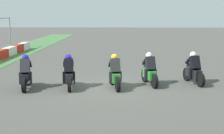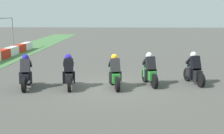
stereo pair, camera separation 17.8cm
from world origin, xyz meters
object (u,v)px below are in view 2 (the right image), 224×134
Objects in this scene: rider_lane_a at (194,71)px; rider_lane_b at (150,72)px; rider_lane_c at (115,74)px; rider_lane_d at (69,74)px; rider_lane_e at (26,75)px.

rider_lane_a is 2.11m from rider_lane_b.
rider_lane_c is 2.03m from rider_lane_d.
rider_lane_c is (-0.67, 1.59, 0.00)m from rider_lane_b.
rider_lane_d is 1.87m from rider_lane_e.
rider_lane_c is 1.00× the size of rider_lane_d.
rider_lane_b is 5.56m from rider_lane_e.
rider_lane_e is (-0.25, 3.90, 0.00)m from rider_lane_c.
rider_lane_e is at bearing 85.22° from rider_lane_a.
rider_lane_b is at bearing -89.44° from rider_lane_e.
rider_lane_a is at bearing -95.13° from rider_lane_b.
rider_lane_a is at bearing -86.05° from rider_lane_c.
rider_lane_b is 0.99× the size of rider_lane_c.
rider_lane_a is at bearing -89.67° from rider_lane_e.
rider_lane_a is 0.99× the size of rider_lane_e.
rider_lane_c is 3.90m from rider_lane_e.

